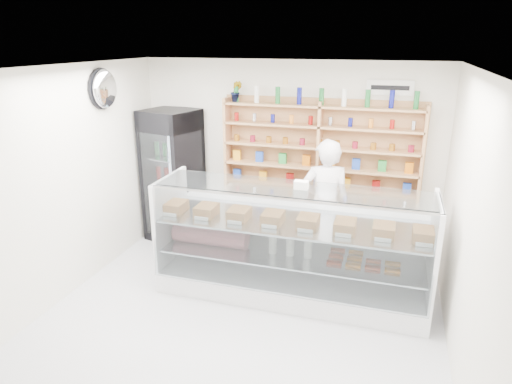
% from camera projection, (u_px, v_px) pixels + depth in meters
% --- Properties ---
extents(room, '(5.00, 5.00, 5.00)m').
position_uv_depth(room, '(231.00, 213.00, 4.61)').
color(room, '#BBBBC1').
rests_on(room, ground).
extents(display_counter, '(3.29, 0.98, 1.43)m').
position_uv_depth(display_counter, '(291.00, 266.00, 5.69)').
color(display_counter, white).
rests_on(display_counter, floor).
extents(shop_worker, '(0.77, 0.61, 1.83)m').
position_uv_depth(shop_worker, '(325.00, 205.00, 6.24)').
color(shop_worker, silver).
rests_on(shop_worker, floor).
extents(drinks_cooler, '(0.89, 0.88, 2.06)m').
position_uv_depth(drinks_cooler, '(173.00, 176.00, 7.15)').
color(drinks_cooler, black).
rests_on(drinks_cooler, floor).
extents(wall_shelving, '(2.84, 0.28, 1.33)m').
position_uv_depth(wall_shelving, '(319.00, 147.00, 6.53)').
color(wall_shelving, '#B27854').
rests_on(wall_shelving, back_wall).
extents(potted_plant, '(0.18, 0.16, 0.30)m').
position_uv_depth(potted_plant, '(236.00, 91.00, 6.64)').
color(potted_plant, '#1E6626').
rests_on(potted_plant, wall_shelving).
extents(security_mirror, '(0.15, 0.50, 0.50)m').
position_uv_depth(security_mirror, '(105.00, 89.00, 5.97)').
color(security_mirror, silver).
rests_on(security_mirror, left_wall).
extents(wall_sign, '(0.62, 0.03, 0.20)m').
position_uv_depth(wall_sign, '(390.00, 88.00, 6.13)').
color(wall_sign, white).
rests_on(wall_sign, back_wall).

